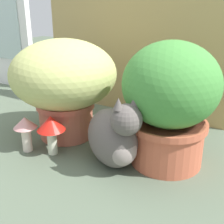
# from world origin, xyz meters

# --- Properties ---
(ground_plane) EXTENTS (6.00, 6.00, 0.00)m
(ground_plane) POSITION_xyz_m (0.00, 0.00, 0.00)
(ground_plane) COLOR #53614E
(cardboard_backdrop) EXTENTS (1.07, 0.03, 0.88)m
(cardboard_backdrop) POSITION_xyz_m (-0.02, 0.53, 0.44)
(cardboard_backdrop) COLOR tan
(cardboard_backdrop) RESTS_ON ground
(window_panel_white) EXTENTS (0.37, 0.05, 0.88)m
(window_panel_white) POSITION_xyz_m (-0.98, 0.56, 0.44)
(window_panel_white) COLOR white
(window_panel_white) RESTS_ON ground
(grass_planter) EXTENTS (0.47, 0.47, 0.45)m
(grass_planter) POSITION_xyz_m (-0.13, 0.08, 0.26)
(grass_planter) COLOR #B8604B
(grass_planter) RESTS_ON ground
(leafy_planter) EXTENTS (0.36, 0.36, 0.47)m
(leafy_planter) POSITION_xyz_m (0.36, 0.09, 0.25)
(leafy_planter) COLOR #C25D41
(leafy_planter) RESTS_ON ground
(cat) EXTENTS (0.33, 0.31, 0.32)m
(cat) POSITION_xyz_m (0.20, -0.03, 0.12)
(cat) COLOR #59514E
(cat) RESTS_ON ground
(mushroom_ornament_red) EXTENTS (0.12, 0.12, 0.17)m
(mushroom_ornament_red) POSITION_xyz_m (-0.06, -0.09, 0.12)
(mushroom_ornament_red) COLOR beige
(mushroom_ornament_red) RESTS_ON ground
(mushroom_ornament_pink) EXTENTS (0.10, 0.10, 0.15)m
(mushroom_ornament_pink) POSITION_xyz_m (-0.17, -0.12, 0.11)
(mushroom_ornament_pink) COLOR silver
(mushroom_ornament_pink) RESTS_ON ground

